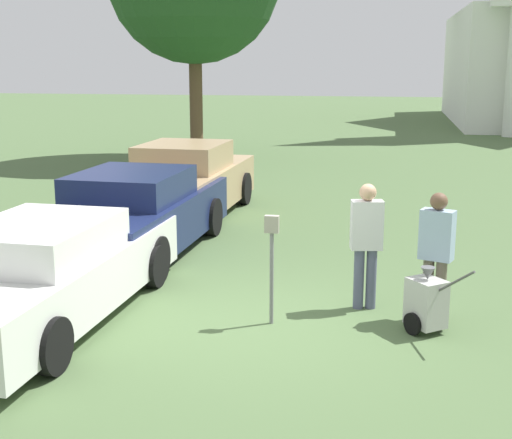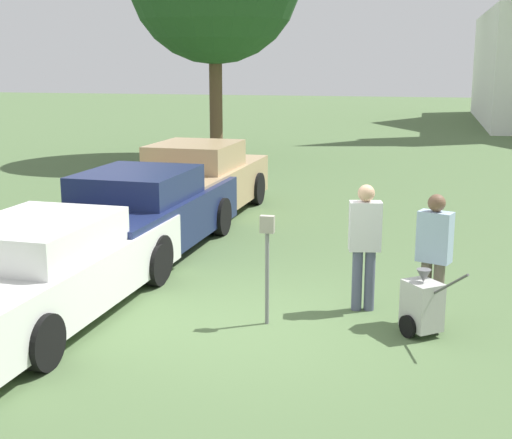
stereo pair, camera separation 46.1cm
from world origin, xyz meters
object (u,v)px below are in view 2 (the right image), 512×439
object	(u,v)px
parked_car_white	(47,270)
parked_car_navy	(142,213)
parking_meter	(267,249)
person_worker	(365,240)
parked_car_tan	(198,181)
person_supervisor	(434,251)
equipment_cart	(422,305)

from	to	relation	value
parked_car_white	parked_car_navy	world-z (taller)	parked_car_navy
parking_meter	person_worker	world-z (taller)	person_worker
parked_car_tan	person_worker	world-z (taller)	person_worker
parked_car_white	parked_car_tan	xyz separation A→B (m)	(0.00, 6.51, 0.11)
person_supervisor	equipment_cart	xyz separation A→B (m)	(-0.11, -0.45, -0.58)
parked_car_tan	parking_meter	xyz separation A→B (m)	(2.88, -6.12, 0.24)
parked_car_white	parking_meter	bearing A→B (deg)	9.56
parked_car_tan	parking_meter	size ratio (longest dim) A/B	3.37
person_worker	person_supervisor	size ratio (longest dim) A/B	1.02
parked_car_white	person_worker	world-z (taller)	person_worker
parked_car_tan	equipment_cart	xyz separation A→B (m)	(4.83, -6.06, -0.36)
parked_car_white	person_supervisor	distance (m)	5.03
parked_car_tan	parking_meter	distance (m)	6.77
parking_meter	person_supervisor	xyz separation A→B (m)	(2.06, 0.51, -0.02)
parked_car_navy	person_worker	size ratio (longest dim) A/B	2.93
parking_meter	person_worker	size ratio (longest dim) A/B	0.82
parked_car_tan	person_worker	bearing A→B (deg)	-50.70
person_supervisor	parking_meter	bearing A→B (deg)	34.69
person_supervisor	parked_car_navy	bearing A→B (deg)	-5.21
parked_car_tan	person_worker	xyz separation A→B (m)	(4.04, -5.31, 0.24)
parked_car_navy	parking_meter	bearing A→B (deg)	-43.32
parked_car_white	parked_car_navy	distance (m)	3.30
parked_car_navy	parked_car_tan	distance (m)	3.21
parked_car_white	equipment_cart	distance (m)	4.85
equipment_cart	parked_car_navy	bearing A→B (deg)	110.20
parked_car_tan	person_supervisor	size ratio (longest dim) A/B	2.84
parked_car_white	equipment_cart	xyz separation A→B (m)	(4.83, 0.44, -0.25)
parked_car_white	parked_car_navy	xyz separation A→B (m)	(0.00, 3.30, 0.07)
parked_car_navy	person_supervisor	xyz separation A→B (m)	(4.94, -2.41, 0.26)
parking_meter	parked_car_white	bearing A→B (deg)	-172.47
parked_car_tan	equipment_cart	size ratio (longest dim) A/B	4.83
parked_car_tan	person_worker	distance (m)	6.68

